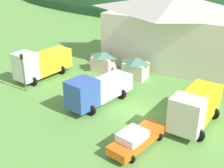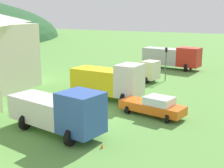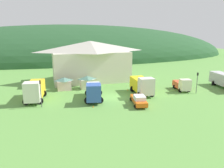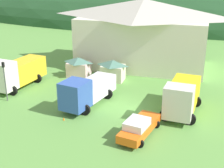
{
  "view_description": "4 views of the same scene",
  "coord_description": "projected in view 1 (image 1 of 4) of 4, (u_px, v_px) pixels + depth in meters",
  "views": [
    {
      "loc": [
        9.5,
        -21.63,
        13.67
      ],
      "look_at": [
        -3.82,
        1.8,
        1.6
      ],
      "focal_mm": 45.92,
      "sensor_mm": 36.0,
      "label": 1
    },
    {
      "loc": [
        -21.26,
        -12.51,
        8.32
      ],
      "look_at": [
        1.09,
        -1.47,
        2.5
      ],
      "focal_mm": 50.7,
      "sensor_mm": 36.0,
      "label": 2
    },
    {
      "loc": [
        -11.8,
        -36.02,
        11.62
      ],
      "look_at": [
        -0.9,
        0.51,
        2.42
      ],
      "focal_mm": 35.51,
      "sensor_mm": 36.0,
      "label": 3
    },
    {
      "loc": [
        6.63,
        -27.94,
        13.41
      ],
      "look_at": [
        -2.49,
        2.41,
        1.63
      ],
      "focal_mm": 50.83,
      "sensor_mm": 36.0,
      "label": 4
    }
  ],
  "objects": [
    {
      "name": "ground_plane",
      "position": [
        138.0,
        114.0,
        27.03
      ],
      "size": [
        200.0,
        200.0,
        0.0
      ],
      "primitive_type": "plane",
      "color": "#5B9342"
    },
    {
      "name": "depot_building",
      "position": [
        175.0,
        29.0,
        37.89
      ],
      "size": [
        18.6,
        10.38,
        9.35
      ],
      "color": "silver",
      "rests_on": "ground"
    },
    {
      "name": "play_shed_cream",
      "position": [
        136.0,
        67.0,
        34.58
      ],
      "size": [
        2.92,
        2.38,
        2.64
      ],
      "color": "beige",
      "rests_on": "ground"
    },
    {
      "name": "play_shed_pink",
      "position": [
        103.0,
        61.0,
        36.84
      ],
      "size": [
        2.9,
        2.29,
        2.56
      ],
      "color": "beige",
      "rests_on": "ground"
    },
    {
      "name": "heavy_rig_striped",
      "position": [
        41.0,
        63.0,
        34.5
      ],
      "size": [
        3.79,
        7.59,
        3.69
      ],
      "rotation": [
        0.0,
        0.0,
        -1.7
      ],
      "color": "silver",
      "rests_on": "ground"
    },
    {
      "name": "box_truck_blue",
      "position": [
        97.0,
        90.0,
        28.19
      ],
      "size": [
        3.98,
        7.87,
        3.24
      ],
      "rotation": [
        0.0,
        0.0,
        -1.77
      ],
      "color": "#3356AD",
      "rests_on": "ground"
    },
    {
      "name": "flatbed_truck_yellow",
      "position": [
        195.0,
        107.0,
        24.6
      ],
      "size": [
        3.65,
        7.11,
        3.53
      ],
      "rotation": [
        0.0,
        0.0,
        -1.65
      ],
      "color": "silver",
      "rests_on": "ground"
    },
    {
      "name": "service_pickup_orange",
      "position": [
        136.0,
        139.0,
        22.02
      ],
      "size": [
        2.93,
        5.64,
        1.66
      ],
      "rotation": [
        0.0,
        0.0,
        -1.77
      ],
      "color": "orange",
      "rests_on": "ground"
    },
    {
      "name": "traffic_light_west",
      "position": [
        23.0,
        69.0,
        30.64
      ],
      "size": [
        0.2,
        0.32,
        4.27
      ],
      "color": "#4C4C51",
      "rests_on": "ground"
    },
    {
      "name": "traffic_cone_near_pickup",
      "position": [
        68.0,
        119.0,
        26.3
      ],
      "size": [
        0.36,
        0.36,
        0.59
      ],
      "primitive_type": "cone",
      "color": "orange",
      "rests_on": "ground"
    },
    {
      "name": "traffic_cone_mid_row",
      "position": [
        186.0,
        105.0,
        28.7
      ],
      "size": [
        0.36,
        0.36,
        0.61
      ],
      "primitive_type": "cone",
      "color": "orange",
      "rests_on": "ground"
    }
  ]
}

